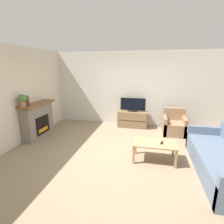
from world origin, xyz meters
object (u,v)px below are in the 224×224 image
Objects in this scene: tv_stand at (132,119)px; coffee_table at (155,145)px; fireplace at (38,120)px; armchair at (174,126)px; tv at (133,105)px; mantel_vase_left at (27,101)px; remote at (162,143)px; potted_plant at (22,100)px; couch at (224,161)px.

tv_stand reaches higher than coffee_table.
armchair is at bearing 15.47° from fireplace.
tv is (2.80, 1.57, 0.26)m from fireplace.
mantel_vase_left is 3.53m from tv_stand.
armchair is at bearing 86.77° from remote.
tv_stand is 1.05× the size of coffee_table.
remote is at bearing -2.52° from potted_plant.
mantel_vase_left reaches higher than armchair.
potted_plant is at bearing 177.21° from coffee_table.
potted_plant is 3.53m from tv.
coffee_table is (3.55, -0.74, -0.16)m from fireplace.
remote is 0.07× the size of couch.
potted_plant is 0.35× the size of coffee_table.
potted_plant reaches higher than tv_stand.
mantel_vase_left is 5.04m from couch.
potted_plant is (0.02, -0.56, 0.72)m from fireplace.
coffee_table is (0.75, -2.30, 0.09)m from tv_stand.
coffee_table is at bearing -2.79° from potted_plant.
potted_plant is 3.65m from coffee_table.
potted_plant reaches higher than armchair.
tv is 0.90× the size of coffee_table.
tv_stand is at bearing 37.46° from potted_plant.
mantel_vase_left reaches higher than coffee_table.
fireplace is 3.81× the size of potted_plant.
fireplace is at bearing -164.53° from armchair.
remote is (-0.50, -1.89, 0.18)m from armchair.
mantel_vase_left is 0.13× the size of couch.
tv is at bearing 35.21° from mantel_vase_left.
mantel_vase_left is (0.02, -0.40, 0.67)m from fireplace.
remote is at bearing -11.08° from fireplace.
mantel_vase_left is 0.86× the size of potted_plant.
fireplace reaches higher than couch.
potted_plant reaches higher than remote.
mantel_vase_left is at bearing -144.76° from tv_stand.
remote is 1.27m from couch.
fireplace reaches higher than tv.
couch is (2.14, -2.54, -0.02)m from tv_stand.
couch is at bearing -11.18° from fireplace.
fireplace is 4.42× the size of mantel_vase_left.
fireplace reaches higher than tv_stand.
tv is at bearing 29.23° from fireplace.
potted_plant is (0.00, -0.17, 0.06)m from mantel_vase_left.
fireplace is 3.78m from remote.
tv is 2.49m from remote.
tv is 3.36m from couch.
coffee_table is at bearing -164.95° from remote.
tv_stand is (2.78, 1.97, -0.92)m from mantel_vase_left.
couch is (4.93, -0.97, -0.28)m from fireplace.
remote is (3.69, -0.33, -0.76)m from mantel_vase_left.
remote is (3.69, -0.16, -0.82)m from potted_plant.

